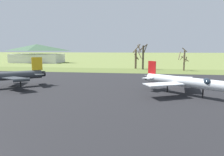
# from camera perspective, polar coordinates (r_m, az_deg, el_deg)

# --- Properties ---
(asphalt_apron) EXTENTS (100.49, 52.03, 0.05)m
(asphalt_apron) POSITION_cam_1_polar(r_m,az_deg,el_deg) (25.80, -13.91, -5.52)
(asphalt_apron) COLOR black
(asphalt_apron) RESTS_ON ground
(grass_verge_strip) EXTENTS (160.49, 12.00, 0.06)m
(grass_verge_strip) POSITION_cam_1_polar(r_m,az_deg,el_deg) (56.30, -1.44, 2.18)
(grass_verge_strip) COLOR #5A6A32
(grass_verge_strip) RESTS_ON ground
(jet_fighter_front_left) EXTENTS (11.83, 10.62, 4.30)m
(jet_fighter_front_left) POSITION_cam_1_polar(r_m,az_deg,el_deg) (27.57, 20.72, -1.06)
(jet_fighter_front_left) COLOR silver
(jet_fighter_front_left) RESTS_ON ground
(jet_fighter_front_right) EXTENTS (11.80, 10.96, 4.71)m
(jet_fighter_front_right) POSITION_cam_1_polar(r_m,az_deg,el_deg) (34.89, -28.96, 0.48)
(jet_fighter_front_right) COLOR #33383D
(jet_fighter_front_right) RESTS_ON ground
(bare_tree_left_of_center) EXTENTS (2.66, 3.02, 7.51)m
(bare_tree_left_of_center) POSITION_cam_1_polar(r_m,az_deg,el_deg) (61.30, 6.85, 5.79)
(bare_tree_left_of_center) COLOR brown
(bare_tree_left_of_center) RESTS_ON ground
(bare_tree_center) EXTENTS (2.93, 2.91, 7.47)m
(bare_tree_center) POSITION_cam_1_polar(r_m,az_deg,el_deg) (59.22, 8.76, 6.33)
(bare_tree_center) COLOR #42382D
(bare_tree_center) RESTS_ON ground
(bare_tree_right_of_center) EXTENTS (2.82, 2.89, 6.38)m
(bare_tree_right_of_center) POSITION_cam_1_polar(r_m,az_deg,el_deg) (58.66, 19.77, 5.04)
(bare_tree_right_of_center) COLOR brown
(bare_tree_right_of_center) RESTS_ON ground
(visitor_building) EXTENTS (22.76, 10.92, 8.00)m
(visitor_building) POSITION_cam_1_polar(r_m,az_deg,el_deg) (94.58, -20.56, 6.59)
(visitor_building) COLOR silver
(visitor_building) RESTS_ON ground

